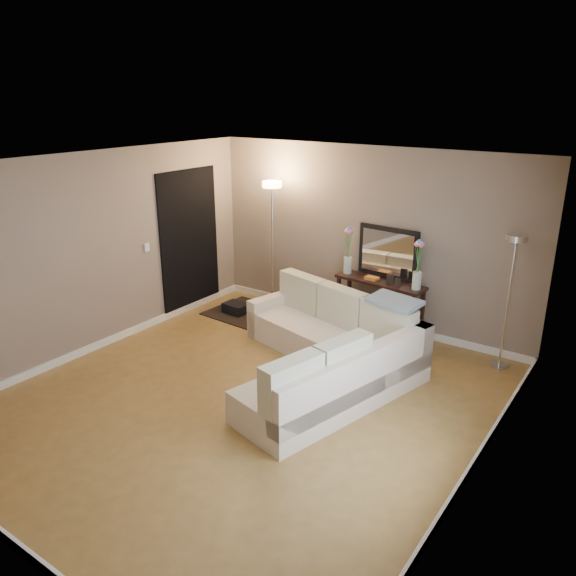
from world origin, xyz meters
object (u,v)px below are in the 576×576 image
Objects in this scene: sectional_sofa at (330,350)px; floor_lamp_lit at (272,221)px; console_table at (374,303)px; floor_lamp_unlit at (511,276)px.

floor_lamp_lit is (-1.86, 1.35, 1.11)m from sectional_sofa.
floor_lamp_unlit reaches higher than console_table.
sectional_sofa is 1.70× the size of floor_lamp_unlit.
sectional_sofa is 1.43× the size of floor_lamp_lit.
console_table is 0.77× the size of floor_lamp_unlit.
sectional_sofa reaches higher than console_table.
sectional_sofa is 2.55m from floor_lamp_lit.
floor_lamp_unlit is (1.80, -0.05, 0.76)m from console_table.
floor_lamp_unlit is at bearing -1.63° from console_table.
console_table is 1.96m from floor_lamp_unlit.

